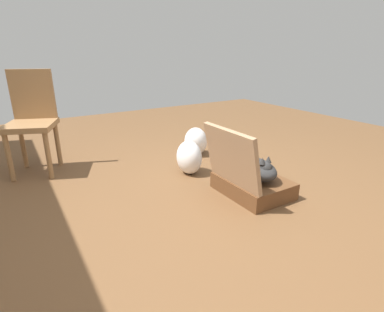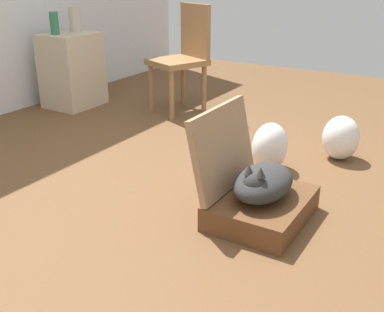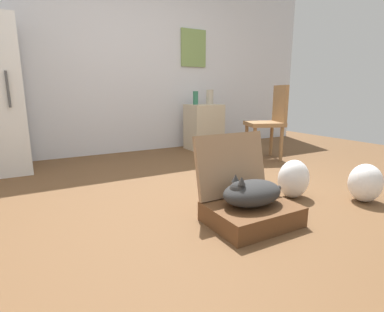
{
  "view_description": "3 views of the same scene",
  "coord_description": "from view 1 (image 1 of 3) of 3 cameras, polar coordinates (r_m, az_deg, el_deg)",
  "views": [
    {
      "loc": [
        -1.71,
        1.05,
        1.12
      ],
      "look_at": [
        0.1,
        -0.07,
        0.37
      ],
      "focal_mm": 28.44,
      "sensor_mm": 36.0,
      "label": 1
    },
    {
      "loc": [
        -2.1,
        -1.39,
        1.25
      ],
      "look_at": [
        -0.09,
        -0.16,
        0.29
      ],
      "focal_mm": 43.83,
      "sensor_mm": 36.0,
      "label": 2
    },
    {
      "loc": [
        -1.28,
        -1.98,
        0.87
      ],
      "look_at": [
        -0.14,
        0.08,
        0.35
      ],
      "focal_mm": 27.54,
      "sensor_mm": 36.0,
      "label": 3
    }
  ],
  "objects": [
    {
      "name": "suitcase_lid",
      "position": [
        2.29,
        7.4,
        -0.25
      ],
      "size": [
        0.57,
        0.13,
        0.44
      ],
      "primitive_type": "cube",
      "rotation": [
        1.36,
        0.0,
        0.0
      ],
      "color": "#9B7756",
      "rests_on": "suitcase_base"
    },
    {
      "name": "plastic_bag_clear",
      "position": [
        3.37,
        0.7,
        2.77
      ],
      "size": [
        0.25,
        0.25,
        0.31
      ],
      "primitive_type": "ellipsoid",
      "color": "white",
      "rests_on": "ground"
    },
    {
      "name": "chair",
      "position": [
        3.21,
        -27.81,
        6.28
      ],
      "size": [
        0.56,
        0.54,
        0.95
      ],
      "rotation": [
        0.0,
        0.0,
        -1.95
      ],
      "color": "olive",
      "rests_on": "ground"
    },
    {
      "name": "plastic_bag_white",
      "position": [
        2.85,
        -0.54,
        -0.26
      ],
      "size": [
        0.28,
        0.22,
        0.32
      ],
      "primitive_type": "ellipsoid",
      "color": "white",
      "rests_on": "ground"
    },
    {
      "name": "suitcase_base",
      "position": [
        2.55,
        11.3,
        -5.43
      ],
      "size": [
        0.57,
        0.45,
        0.13
      ],
      "primitive_type": "cube",
      "color": "brown",
      "rests_on": "ground"
    },
    {
      "name": "ground_plane",
      "position": [
        2.29,
        -0.17,
        -9.8
      ],
      "size": [
        7.68,
        7.68,
        0.0
      ],
      "primitive_type": "plane",
      "color": "brown",
      "rests_on": "ground"
    },
    {
      "name": "cat",
      "position": [
        2.48,
        11.63,
        -2.31
      ],
      "size": [
        0.51,
        0.28,
        0.22
      ],
      "color": "#2D2D2D",
      "rests_on": "suitcase_base"
    }
  ]
}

